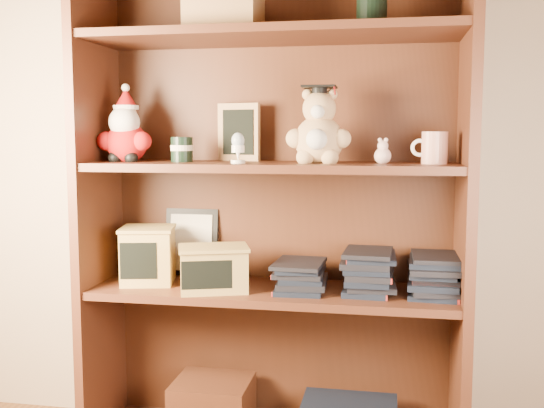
{
  "coord_description": "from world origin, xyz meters",
  "views": [
    {
      "loc": [
        0.38,
        -0.65,
        1.04
      ],
      "look_at": [
        0.02,
        1.3,
        0.82
      ],
      "focal_mm": 42.0,
      "sensor_mm": 36.0,
      "label": 1
    }
  ],
  "objects": [
    {
      "name": "bookcase",
      "position": [
        0.02,
        1.36,
        0.78
      ],
      "size": [
        1.2,
        0.35,
        1.6
      ],
      "color": "#4B2415",
      "rests_on": "ground"
    },
    {
      "name": "shelf_lower",
      "position": [
        0.02,
        1.3,
        0.54
      ],
      "size": [
        1.14,
        0.33,
        0.02
      ],
      "color": "#4B2415",
      "rests_on": "ground"
    },
    {
      "name": "shelf_upper",
      "position": [
        0.02,
        1.3,
        0.94
      ],
      "size": [
        1.14,
        0.33,
        0.02
      ],
      "color": "#4B2415",
      "rests_on": "ground"
    },
    {
      "name": "santa_plush",
      "position": [
        -0.46,
        1.3,
        1.04
      ],
      "size": [
        0.18,
        0.13,
        0.26
      ],
      "color": "#A50F0F",
      "rests_on": "shelf_upper"
    },
    {
      "name": "teachers_tin",
      "position": [
        -0.27,
        1.3,
        0.99
      ],
      "size": [
        0.07,
        0.07,
        0.08
      ],
      "color": "black",
      "rests_on": "shelf_upper"
    },
    {
      "name": "chalkboard_plaque",
      "position": [
        -0.11,
        1.42,
        1.04
      ],
      "size": [
        0.15,
        0.1,
        0.19
      ],
      "color": "#9E7547",
      "rests_on": "shelf_upper"
    },
    {
      "name": "egg_cup",
      "position": [
        -0.07,
        1.23,
        1.0
      ],
      "size": [
        0.04,
        0.04,
        0.09
      ],
      "color": "white",
      "rests_on": "shelf_upper"
    },
    {
      "name": "grad_teddy_bear",
      "position": [
        0.17,
        1.3,
        1.04
      ],
      "size": [
        0.2,
        0.17,
        0.24
      ],
      "color": "tan",
      "rests_on": "shelf_upper"
    },
    {
      "name": "pink_figurine",
      "position": [
        0.36,
        1.3,
        0.98
      ],
      "size": [
        0.05,
        0.05,
        0.08
      ],
      "color": "beige",
      "rests_on": "shelf_upper"
    },
    {
      "name": "teacher_mug",
      "position": [
        0.51,
        1.3,
        1.0
      ],
      "size": [
        0.11,
        0.08,
        0.1
      ],
      "color": "silver",
      "rests_on": "shelf_upper"
    },
    {
      "name": "certificate_frame",
      "position": [
        -0.29,
        1.44,
        0.67
      ],
      "size": [
        0.19,
        0.05,
        0.23
      ],
      "color": "black",
      "rests_on": "shelf_lower"
    },
    {
      "name": "treats_box",
      "position": [
        -0.39,
        1.3,
        0.64
      ],
      "size": [
        0.2,
        0.2,
        0.19
      ],
      "color": "tan",
      "rests_on": "shelf_lower"
    },
    {
      "name": "pencils_box",
      "position": [
        -0.15,
        1.24,
        0.62
      ],
      "size": [
        0.25,
        0.22,
        0.14
      ],
      "color": "tan",
      "rests_on": "shelf_lower"
    },
    {
      "name": "book_stack_left",
      "position": [
        0.12,
        1.3,
        0.6
      ],
      "size": [
        0.14,
        0.2,
        0.1
      ],
      "color": "black",
      "rests_on": "shelf_lower"
    },
    {
      "name": "book_stack_mid",
      "position": [
        0.32,
        1.3,
        0.61
      ],
      "size": [
        0.14,
        0.2,
        0.13
      ],
      "color": "black",
      "rests_on": "shelf_lower"
    },
    {
      "name": "book_stack_right",
      "position": [
        0.52,
        1.3,
        0.61
      ],
      "size": [
        0.14,
        0.2,
        0.13
      ],
      "color": "black",
      "rests_on": "shelf_lower"
    }
  ]
}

